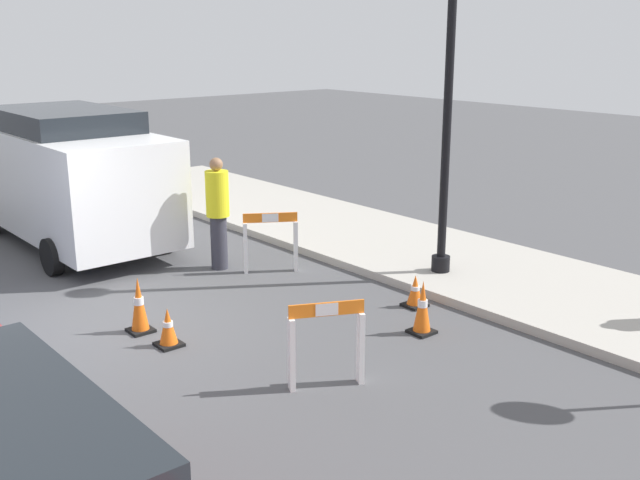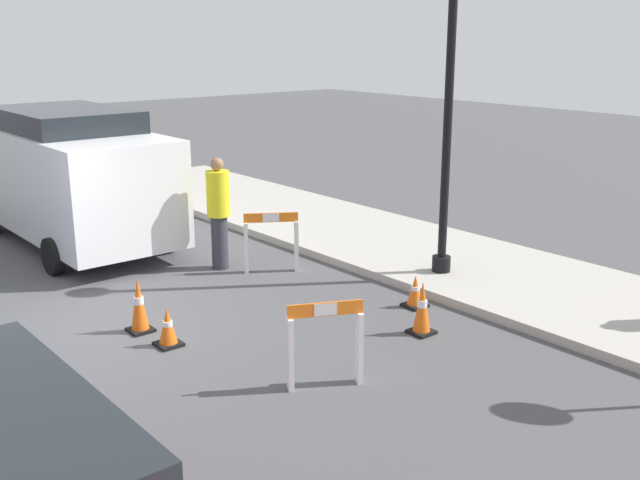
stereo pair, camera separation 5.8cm
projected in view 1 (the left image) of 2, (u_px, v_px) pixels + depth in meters
The scene contains 11 objects.
ground_plane at pixel (67, 334), 9.55m from camera, with size 60.00×60.00×0.00m, color #4C4C4F.
sidewalk_slab at pixel (397, 246), 13.25m from camera, with size 18.00×3.00×0.13m.
streetlamp_post at pixel (449, 73), 10.83m from camera, with size 0.44×0.44×4.65m.
barricade_0 at pixel (271, 240), 11.88m from camera, with size 0.57×0.80×0.97m.
barricade_1 at pixel (327, 342), 8.00m from camera, with size 0.49×0.80×0.97m.
traffic_cone_0 at pixel (139, 306), 9.51m from camera, with size 0.30×0.30×0.74m.
traffic_cone_1 at pixel (422, 308), 9.48m from camera, with size 0.30×0.30×0.70m.
traffic_cone_2 at pixel (415, 292), 10.43m from camera, with size 0.30×0.30×0.46m.
traffic_cone_3 at pixel (168, 328), 9.11m from camera, with size 0.30×0.30×0.49m.
person_worker at pixel (218, 210), 11.93m from camera, with size 0.43×0.43×1.82m.
work_van at pixel (67, 171), 13.31m from camera, with size 5.21×2.17×2.43m.
Camera 1 is at (8.87, -3.23, 3.72)m, focal length 42.00 mm.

